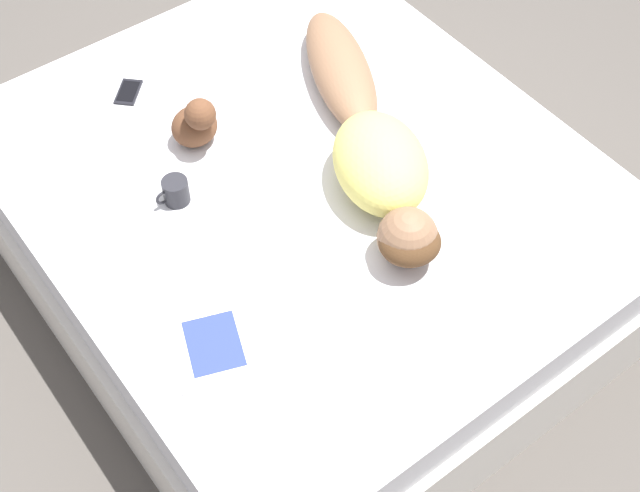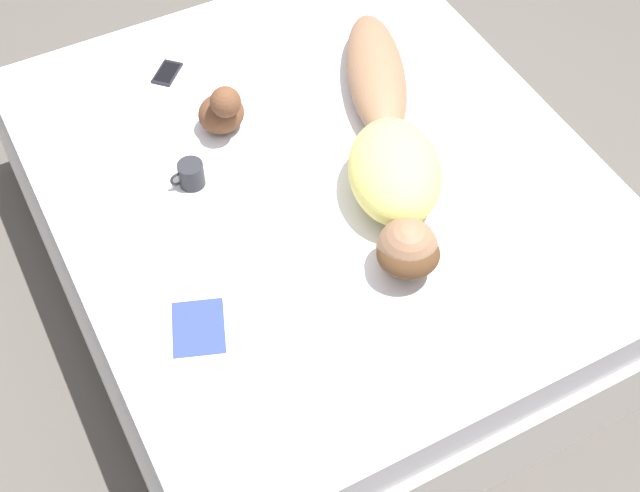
# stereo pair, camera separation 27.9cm
# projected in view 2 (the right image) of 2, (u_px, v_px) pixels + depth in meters

# --- Properties ---
(ground_plane) EXTENTS (12.00, 12.00, 0.00)m
(ground_plane) POSITION_uv_depth(u_px,v_px,m) (320.00, 266.00, 3.49)
(ground_plane) COLOR #4C4742
(bed) EXTENTS (1.85, 2.14, 0.55)m
(bed) POSITION_uv_depth(u_px,v_px,m) (320.00, 223.00, 3.28)
(bed) COLOR beige
(bed) RESTS_ON ground_plane
(person) EXTENTS (0.69, 1.25, 0.22)m
(person) POSITION_uv_depth(u_px,v_px,m) (390.00, 150.00, 2.99)
(person) COLOR brown
(person) RESTS_ON bed
(open_magazine) EXTENTS (0.55, 0.43, 0.01)m
(open_magazine) POSITION_uv_depth(u_px,v_px,m) (237.00, 324.00, 2.67)
(open_magazine) COLOR silver
(open_magazine) RESTS_ON bed
(coffee_mug) EXTENTS (0.12, 0.09, 0.09)m
(coffee_mug) POSITION_uv_depth(u_px,v_px,m) (191.00, 174.00, 2.98)
(coffee_mug) COLOR #232328
(coffee_mug) RESTS_ON bed
(cell_phone) EXTENTS (0.15, 0.15, 0.01)m
(cell_phone) POSITION_uv_depth(u_px,v_px,m) (167.00, 73.00, 3.36)
(cell_phone) COLOR black
(cell_phone) RESTS_ON bed
(plush_toy) EXTENTS (0.16, 0.19, 0.23)m
(plush_toy) POSITION_uv_depth(u_px,v_px,m) (222.00, 110.00, 3.10)
(plush_toy) COLOR brown
(plush_toy) RESTS_ON bed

